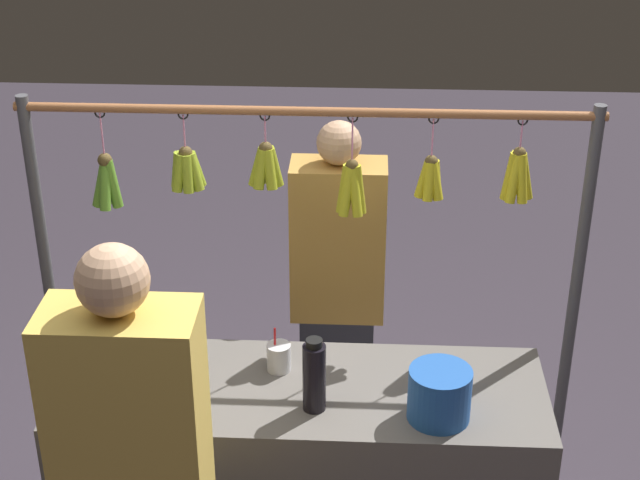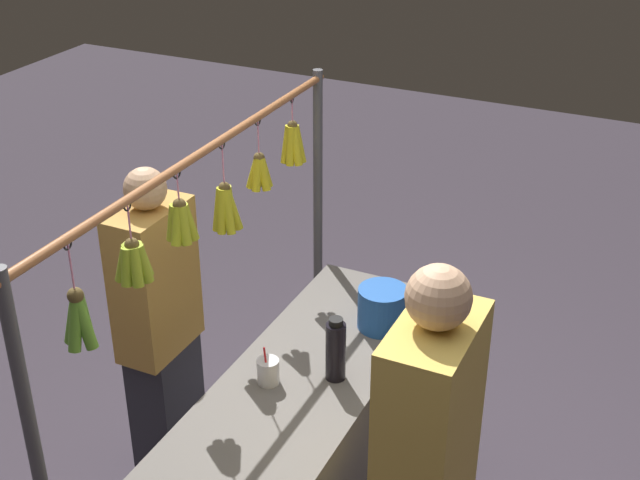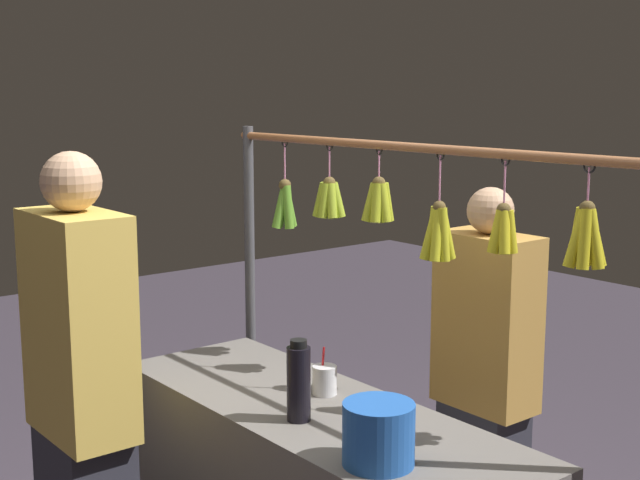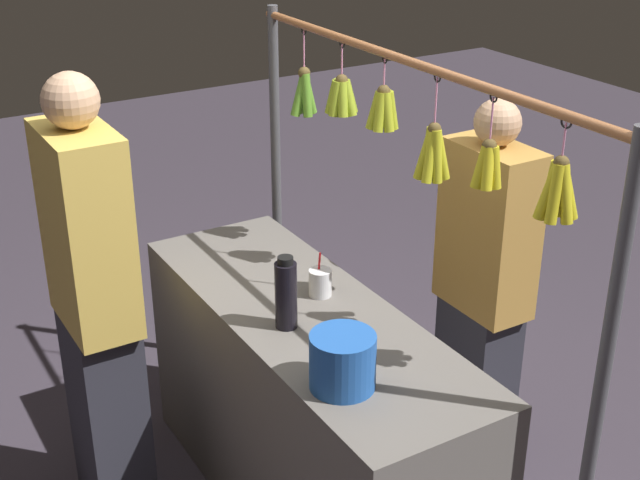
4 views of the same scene
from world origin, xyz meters
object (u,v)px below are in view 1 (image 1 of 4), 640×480
drink_cup (279,357)px  blue_bucket (439,394)px  water_bottle (314,376)px  vendor_person (337,305)px

drink_cup → blue_bucket: bearing=155.6°
water_bottle → drink_cup: bearing=-57.9°
vendor_person → blue_bucket: bearing=112.3°
blue_bucket → drink_cup: (0.54, -0.24, -0.04)m
water_bottle → vendor_person: bearing=-93.2°
water_bottle → blue_bucket: bearing=176.0°
water_bottle → vendor_person: 0.88m
vendor_person → drink_cup: bearing=73.7°
blue_bucket → drink_cup: bearing=-24.4°
blue_bucket → vendor_person: size_ratio=0.13×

